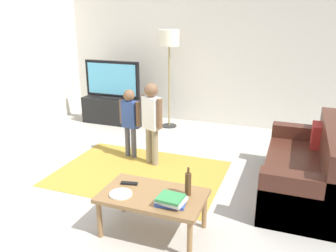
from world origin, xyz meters
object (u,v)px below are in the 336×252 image
(book_stack, at_px, (171,200))
(bottle, at_px, (188,184))
(child_near_tv, at_px, (130,117))
(plate, at_px, (121,194))
(couch, at_px, (308,172))
(tv_remote, at_px, (129,183))
(tv_stand, at_px, (114,111))
(child_center, at_px, (152,117))
(floor_lamp, at_px, (169,43))
(coffee_table, at_px, (153,198))
(tv, at_px, (112,80))

(book_stack, distance_m, bottle, 0.25)
(child_near_tv, distance_m, bottle, 2.05)
(plate, bearing_deg, couch, 40.76)
(book_stack, distance_m, tv_remote, 0.57)
(tv_stand, xyz_separation_m, child_center, (1.45, -1.54, 0.46))
(floor_lamp, bearing_deg, couch, -37.46)
(tv_remote, bearing_deg, child_center, 91.84)
(book_stack, bearing_deg, couch, 50.82)
(child_center, xyz_separation_m, coffee_table, (0.65, -1.50, -0.33))
(child_center, distance_m, tv_remote, 1.47)
(tv, xyz_separation_m, plate, (1.81, -3.14, -0.42))
(tv_stand, bearing_deg, floor_lamp, 8.00)
(tv, height_order, child_near_tv, tv)
(coffee_table, relative_size, plate, 4.55)
(tv, xyz_separation_m, bottle, (2.41, -2.92, -0.31))
(tv, distance_m, couch, 3.93)
(tv, relative_size, bottle, 3.86)
(tv, distance_m, child_near_tv, 1.76)
(floor_lamp, relative_size, child_center, 1.52)
(book_stack, bearing_deg, floor_lamp, 110.52)
(child_near_tv, distance_m, tv_remote, 1.71)
(coffee_table, bearing_deg, couch, 43.47)
(tv, distance_m, coffee_table, 3.71)
(couch, height_order, coffee_table, couch)
(child_center, bearing_deg, tv_stand, 133.20)
(tv_stand, relative_size, couch, 0.67)
(couch, bearing_deg, floor_lamp, 142.54)
(coffee_table, xyz_separation_m, tv_remote, (-0.30, 0.10, 0.06))
(tv, bearing_deg, floor_lamp, 9.08)
(coffee_table, xyz_separation_m, plate, (-0.28, -0.12, 0.06))
(floor_lamp, relative_size, coffee_table, 1.78)
(bottle, bearing_deg, coffee_table, -162.65)
(plate, bearing_deg, coffee_table, 23.22)
(tv_stand, height_order, floor_lamp, floor_lamp)
(tv_stand, relative_size, floor_lamp, 0.67)
(tv_stand, height_order, bottle, bottle)
(book_stack, bearing_deg, tv_remote, 157.76)
(bottle, height_order, plate, bottle)
(tv, relative_size, book_stack, 3.81)
(child_near_tv, xyz_separation_m, tv_remote, (0.75, -1.53, -0.19))
(child_center, height_order, plate, child_center)
(tv, bearing_deg, plate, -60.01)
(couch, height_order, plate, couch)
(child_near_tv, relative_size, tv_remote, 6.03)
(child_near_tv, height_order, coffee_table, child_near_tv)
(tv, bearing_deg, couch, -25.66)
(couch, bearing_deg, child_center, 175.47)
(child_near_tv, height_order, tv_remote, child_near_tv)
(tv, distance_m, tv_remote, 3.45)
(couch, distance_m, book_stack, 1.88)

